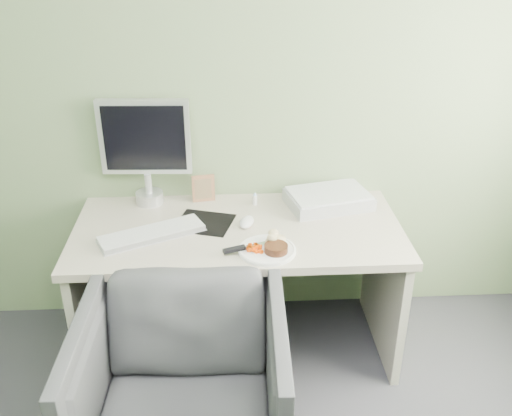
{
  "coord_description": "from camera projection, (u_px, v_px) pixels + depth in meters",
  "views": [
    {
      "loc": [
        -0.05,
        -0.8,
        2.08
      ],
      "look_at": [
        0.08,
        1.5,
        0.9
      ],
      "focal_mm": 40.0,
      "sensor_mm": 36.0,
      "label": 1
    }
  ],
  "objects": [
    {
      "name": "steak_knife",
      "position": [
        243.0,
        248.0,
        2.56
      ],
      "size": [
        0.26,
        0.11,
        0.02
      ],
      "rotation": [
        0.0,
        0.0,
        0.35
      ],
      "color": "silver",
      "rests_on": "plate"
    },
    {
      "name": "computer_mouse",
      "position": [
        247.0,
        222.0,
        2.78
      ],
      "size": [
        0.1,
        0.13,
        0.04
      ],
      "primitive_type": "ellipsoid",
      "rotation": [
        0.0,
        0.0,
        -0.31
      ],
      "color": "white",
      "rests_on": "desk"
    },
    {
      "name": "plate",
      "position": [
        267.0,
        250.0,
        2.57
      ],
      "size": [
        0.26,
        0.26,
        0.01
      ],
      "primitive_type": "cylinder",
      "color": "white",
      "rests_on": "desk"
    },
    {
      "name": "carrot_heap",
      "position": [
        255.0,
        247.0,
        2.55
      ],
      "size": [
        0.07,
        0.06,
        0.04
      ],
      "primitive_type": "cube",
      "rotation": [
        0.0,
        0.0,
        0.16
      ],
      "color": "#EE4A05",
      "rests_on": "plate"
    },
    {
      "name": "photo_frame",
      "position": [
        203.0,
        188.0,
        3.0
      ],
      "size": [
        0.12,
        0.03,
        0.15
      ],
      "primitive_type": "cube",
      "rotation": [
        0.0,
        0.0,
        0.16
      ],
      "color": "#9D6449",
      "rests_on": "desk"
    },
    {
      "name": "steak",
      "position": [
        276.0,
        248.0,
        2.54
      ],
      "size": [
        0.12,
        0.12,
        0.03
      ],
      "primitive_type": "cylinder",
      "rotation": [
        0.0,
        0.0,
        0.16
      ],
      "color": "black",
      "rests_on": "plate"
    },
    {
      "name": "desk_chair",
      "position": [
        184.0,
        389.0,
        2.3
      ],
      "size": [
        0.83,
        0.86,
        0.76
      ],
      "primitive_type": "imported",
      "rotation": [
        0.0,
        0.0,
        -0.03
      ],
      "color": "#353539",
      "rests_on": "floor"
    },
    {
      "name": "mousepad",
      "position": [
        204.0,
        223.0,
        2.82
      ],
      "size": [
        0.32,
        0.3,
        0.0
      ],
      "primitive_type": "cube",
      "rotation": [
        0.0,
        0.0,
        -0.3
      ],
      "color": "black",
      "rests_on": "desk"
    },
    {
      "name": "potato_pile",
      "position": [
        274.0,
        238.0,
        2.6
      ],
      "size": [
        0.12,
        0.1,
        0.06
      ],
      "primitive_type": "ellipsoid",
      "rotation": [
        0.0,
        0.0,
        -0.28
      ],
      "color": "tan",
      "rests_on": "plate"
    },
    {
      "name": "monitor",
      "position": [
        145.0,
        146.0,
        2.89
      ],
      "size": [
        0.46,
        0.14,
        0.55
      ],
      "rotation": [
        0.0,
        0.0,
        -0.05
      ],
      "color": "silver",
      "rests_on": "desk"
    },
    {
      "name": "eyedrop_bottle",
      "position": [
        255.0,
        199.0,
        2.98
      ],
      "size": [
        0.02,
        0.02,
        0.07
      ],
      "color": "white",
      "rests_on": "desk"
    },
    {
      "name": "keyboard",
      "position": [
        152.0,
        233.0,
        2.69
      ],
      "size": [
        0.51,
        0.34,
        0.02
      ],
      "primitive_type": "cube",
      "rotation": [
        0.0,
        0.0,
        0.44
      ],
      "color": "white",
      "rests_on": "desk"
    },
    {
      "name": "scanner",
      "position": [
        328.0,
        200.0,
        2.98
      ],
      "size": [
        0.47,
        0.37,
        0.06
      ],
      "primitive_type": "cube",
      "rotation": [
        0.0,
        0.0,
        0.23
      ],
      "color": "#A3A6AA",
      "rests_on": "desk"
    },
    {
      "name": "wall_back",
      "position": [
        234.0,
        82.0,
        2.83
      ],
      "size": [
        3.5,
        0.0,
        3.5
      ],
      "primitive_type": "plane",
      "rotation": [
        1.57,
        0.0,
        0.0
      ],
      "color": "#6B815B",
      "rests_on": "floor"
    },
    {
      "name": "desk",
      "position": [
        238.0,
        259.0,
        2.86
      ],
      "size": [
        1.6,
        0.75,
        0.73
      ],
      "color": "beige",
      "rests_on": "floor"
    }
  ]
}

